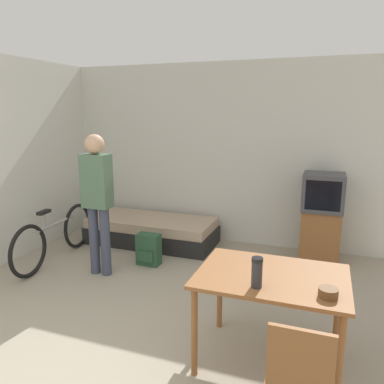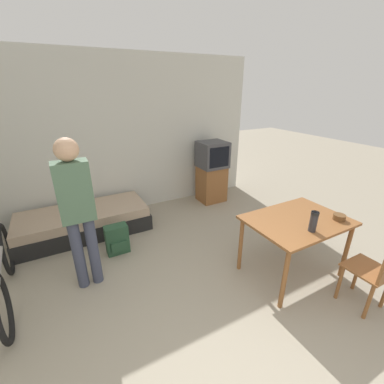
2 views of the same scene
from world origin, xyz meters
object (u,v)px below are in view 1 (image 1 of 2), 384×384
(bicycle, at_px, (55,236))
(mate_bowl, at_px, (328,293))
(dining_table, at_px, (271,286))
(person_standing, at_px, (97,194))
(wooden_chair, at_px, (299,381))
(daybed, at_px, (152,231))
(backpack, at_px, (149,250))
(thermos_flask, at_px, (257,271))
(tv, at_px, (321,216))

(bicycle, xyz_separation_m, mate_bowl, (3.44, -1.38, 0.45))
(mate_bowl, bearing_deg, dining_table, 150.36)
(bicycle, distance_m, person_standing, 1.06)
(wooden_chair, height_order, bicycle, wooden_chair)
(daybed, bearing_deg, wooden_chair, -51.51)
(bicycle, bearing_deg, mate_bowl, -21.81)
(daybed, bearing_deg, mate_bowl, -44.16)
(bicycle, relative_size, backpack, 4.14)
(thermos_flask, bearing_deg, tv, 81.21)
(wooden_chair, xyz_separation_m, bicycle, (-3.31, 1.94, -0.15))
(dining_table, relative_size, backpack, 2.74)
(bicycle, bearing_deg, daybed, 49.80)
(thermos_flask, xyz_separation_m, mate_bowl, (0.48, 0.02, -0.09))
(tv, bearing_deg, mate_bowl, -88.13)
(dining_table, relative_size, bicycle, 0.66)
(daybed, relative_size, thermos_flask, 8.68)
(backpack, bearing_deg, tv, 22.95)
(daybed, xyz_separation_m, person_standing, (-0.10, -1.23, 0.82))
(bicycle, bearing_deg, person_standing, -10.93)
(daybed, height_order, mate_bowl, mate_bowl)
(daybed, relative_size, wooden_chair, 2.24)
(daybed, distance_m, backpack, 0.84)
(dining_table, bearing_deg, person_standing, 156.04)
(dining_table, relative_size, thermos_flask, 5.08)
(tv, distance_m, dining_table, 2.36)
(backpack, bearing_deg, wooden_chair, -47.27)
(daybed, bearing_deg, tv, 2.74)
(bicycle, height_order, mate_bowl, mate_bowl)
(wooden_chair, xyz_separation_m, person_standing, (-2.50, 1.78, 0.52))
(daybed, xyz_separation_m, wooden_chair, (2.40, -3.01, 0.30))
(daybed, relative_size, backpack, 4.68)
(tv, height_order, thermos_flask, tv)
(dining_table, bearing_deg, backpack, 141.07)
(daybed, distance_m, bicycle, 1.42)
(bicycle, bearing_deg, wooden_chair, -30.33)
(bicycle, xyz_separation_m, person_standing, (0.81, -0.16, 0.68))
(thermos_flask, bearing_deg, mate_bowl, 2.02)
(bicycle, bearing_deg, backpack, 13.62)
(mate_bowl, bearing_deg, person_standing, 155.12)
(mate_bowl, height_order, backpack, mate_bowl)
(tv, relative_size, person_standing, 0.69)
(person_standing, xyz_separation_m, backpack, (0.43, 0.46, -0.81))
(backpack, bearing_deg, bicycle, -166.38)
(backpack, bearing_deg, person_standing, -133.57)
(tv, xyz_separation_m, dining_table, (-0.32, -2.34, 0.03))
(person_standing, height_order, backpack, person_standing)
(tv, xyz_separation_m, mate_bowl, (0.08, -2.57, 0.16))
(tv, xyz_separation_m, wooden_chair, (-0.05, -3.13, -0.14))
(daybed, xyz_separation_m, tv, (2.44, 0.12, 0.43))
(thermos_flask, distance_m, backpack, 2.50)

